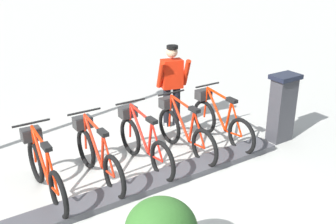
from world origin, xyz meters
TOP-DOWN VIEW (x-y plane):
  - ground_plane at (0.00, 0.00)m, footprint 60.00×60.00m
  - dock_rail_base at (0.00, 0.00)m, footprint 0.44×4.85m
  - payment_kiosk at (0.05, -2.82)m, footprint 0.36×0.52m
  - bike_docked_0 at (0.63, -1.83)m, footprint 1.72×0.54m
  - bike_docked_1 at (0.63, -1.02)m, footprint 1.72×0.54m
  - bike_docked_2 at (0.63, -0.21)m, footprint 1.72×0.54m
  - bike_docked_3 at (0.63, 0.60)m, footprint 1.72×0.54m
  - bike_docked_4 at (0.63, 1.42)m, footprint 1.72×0.54m
  - worker_near_rack at (1.70, -1.49)m, footprint 0.57×0.69m

SIDE VIEW (x-z plane):
  - ground_plane at x=0.00m, z-range 0.00..0.00m
  - dock_rail_base at x=0.00m, z-range 0.00..0.10m
  - bike_docked_0 at x=0.63m, z-range -0.08..0.94m
  - bike_docked_1 at x=0.63m, z-range -0.08..0.94m
  - bike_docked_2 at x=0.63m, z-range -0.08..0.94m
  - bike_docked_3 at x=0.63m, z-range -0.08..0.94m
  - bike_docked_4 at x=0.63m, z-range -0.08..0.94m
  - payment_kiosk at x=0.05m, z-range 0.03..1.31m
  - worker_near_rack at x=1.70m, z-range 0.08..1.74m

